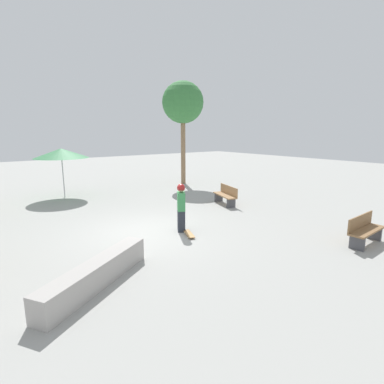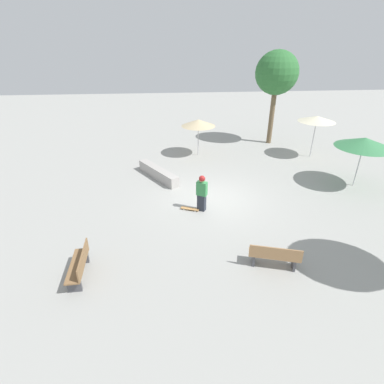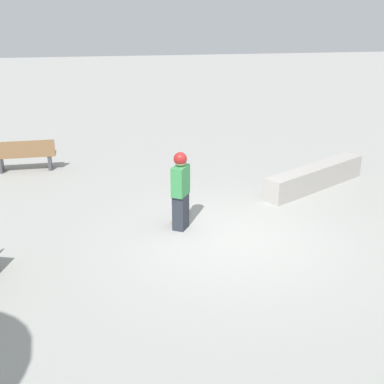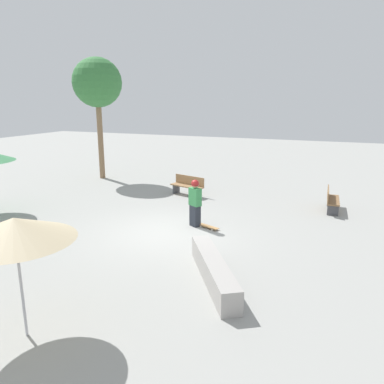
{
  "view_description": "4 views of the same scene",
  "coord_description": "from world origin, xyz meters",
  "px_view_note": "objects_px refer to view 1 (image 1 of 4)",
  "views": [
    {
      "loc": [
        -4.47,
        -8.41,
        3.24
      ],
      "look_at": [
        1.52,
        -0.45,
        1.23
      ],
      "focal_mm": 28.0,
      "sensor_mm": 36.0,
      "label": 1
    },
    {
      "loc": [
        11.87,
        -2.04,
        6.52
      ],
      "look_at": [
        1.15,
        -1.05,
        0.98
      ],
      "focal_mm": 28.0,
      "sensor_mm": 36.0,
      "label": 2
    },
    {
      "loc": [
        2.09,
        9.1,
        4.54
      ],
      "look_at": [
        0.64,
        -1.15,
        0.57
      ],
      "focal_mm": 50.0,
      "sensor_mm": 36.0,
      "label": 3
    },
    {
      "loc": [
        -10.18,
        -5.06,
        4.17
      ],
      "look_at": [
        1.03,
        -0.48,
        1.15
      ],
      "focal_mm": 35.0,
      "sensor_mm": 36.0,
      "label": 4
    }
  ],
  "objects_px": {
    "palm_tree_far_back": "(183,103)",
    "skateboard": "(189,234)",
    "bench_near": "(365,230)",
    "skater_main": "(181,206)",
    "bench_far": "(226,195)",
    "concrete_ledge": "(97,274)",
    "shade_umbrella_green": "(61,153)"
  },
  "relations": [
    {
      "from": "palm_tree_far_back",
      "to": "skateboard",
      "type": "bearing_deg",
      "value": -124.28
    },
    {
      "from": "bench_near",
      "to": "skateboard",
      "type": "bearing_deg",
      "value": -47.87
    },
    {
      "from": "skater_main",
      "to": "bench_far",
      "type": "height_order",
      "value": "skater_main"
    },
    {
      "from": "skateboard",
      "to": "bench_near",
      "type": "bearing_deg",
      "value": 66.44
    },
    {
      "from": "skateboard",
      "to": "bench_far",
      "type": "distance_m",
      "value": 4.48
    },
    {
      "from": "skateboard",
      "to": "palm_tree_far_back",
      "type": "height_order",
      "value": "palm_tree_far_back"
    },
    {
      "from": "concrete_ledge",
      "to": "bench_near",
      "type": "relative_size",
      "value": 1.8
    },
    {
      "from": "bench_near",
      "to": "bench_far",
      "type": "relative_size",
      "value": 0.98
    },
    {
      "from": "bench_far",
      "to": "shade_umbrella_green",
      "type": "distance_m",
      "value": 8.27
    },
    {
      "from": "concrete_ledge",
      "to": "bench_far",
      "type": "distance_m",
      "value": 8.14
    },
    {
      "from": "skater_main",
      "to": "bench_near",
      "type": "height_order",
      "value": "skater_main"
    },
    {
      "from": "shade_umbrella_green",
      "to": "palm_tree_far_back",
      "type": "distance_m",
      "value": 7.65
    },
    {
      "from": "bench_near",
      "to": "palm_tree_far_back",
      "type": "bearing_deg",
      "value": -101.72
    },
    {
      "from": "skater_main",
      "to": "shade_umbrella_green",
      "type": "xyz_separation_m",
      "value": [
        -1.69,
        7.81,
        1.35
      ]
    },
    {
      "from": "bench_near",
      "to": "palm_tree_far_back",
      "type": "distance_m",
      "value": 12.72
    },
    {
      "from": "bench_far",
      "to": "palm_tree_far_back",
      "type": "height_order",
      "value": "palm_tree_far_back"
    },
    {
      "from": "concrete_ledge",
      "to": "bench_near",
      "type": "xyz_separation_m",
      "value": [
        7.11,
        -2.3,
        0.15
      ]
    },
    {
      "from": "skater_main",
      "to": "bench_far",
      "type": "distance_m",
      "value": 4.21
    },
    {
      "from": "skater_main",
      "to": "bench_near",
      "type": "relative_size",
      "value": 0.99
    },
    {
      "from": "skateboard",
      "to": "shade_umbrella_green",
      "type": "bearing_deg",
      "value": -147.31
    },
    {
      "from": "concrete_ledge",
      "to": "palm_tree_far_back",
      "type": "bearing_deg",
      "value": 46.57
    },
    {
      "from": "bench_far",
      "to": "palm_tree_far_back",
      "type": "bearing_deg",
      "value": 0.01
    },
    {
      "from": "concrete_ledge",
      "to": "shade_umbrella_green",
      "type": "height_order",
      "value": "shade_umbrella_green"
    },
    {
      "from": "skater_main",
      "to": "shade_umbrella_green",
      "type": "bearing_deg",
      "value": -137.76
    },
    {
      "from": "skater_main",
      "to": "palm_tree_far_back",
      "type": "xyz_separation_m",
      "value": [
        5.46,
        7.59,
        4.07
      ]
    },
    {
      "from": "bench_near",
      "to": "shade_umbrella_green",
      "type": "height_order",
      "value": "shade_umbrella_green"
    },
    {
      "from": "skateboard",
      "to": "bench_near",
      "type": "xyz_separation_m",
      "value": [
        3.67,
        -3.67,
        0.37
      ]
    },
    {
      "from": "skater_main",
      "to": "skateboard",
      "type": "bearing_deg",
      "value": 24.43
    },
    {
      "from": "skater_main",
      "to": "bench_far",
      "type": "xyz_separation_m",
      "value": [
        3.75,
        1.85,
        -0.43
      ]
    },
    {
      "from": "shade_umbrella_green",
      "to": "skater_main",
      "type": "bearing_deg",
      "value": -77.77
    },
    {
      "from": "skateboard",
      "to": "palm_tree_far_back",
      "type": "relative_size",
      "value": 0.13
    },
    {
      "from": "skateboard",
      "to": "shade_umbrella_green",
      "type": "relative_size",
      "value": 0.32
    }
  ]
}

